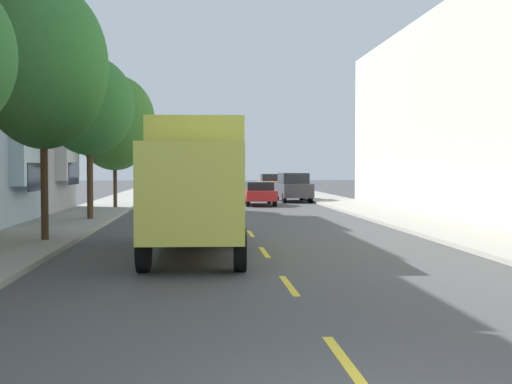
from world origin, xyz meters
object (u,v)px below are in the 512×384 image
object	(u,v)px
parked_suv_charcoal	(293,187)
street_tree_farthest	(115,123)
parked_wagon_silver	(164,189)
parked_wagon_forest	(167,186)
delivery_box_truck	(198,179)
parked_pickup_orange	(273,185)
moving_red_sedan	(259,193)
street_tree_third	(89,106)
parked_sedan_sky	(158,194)
street_tree_second	(43,65)

from	to	relation	value
parked_suv_charcoal	street_tree_farthest	bearing A→B (deg)	-145.28
parked_wagon_silver	parked_wagon_forest	size ratio (longest dim) A/B	1.00
parked_suv_charcoal	delivery_box_truck	bearing A→B (deg)	-103.61
delivery_box_truck	parked_pickup_orange	size ratio (longest dim) A/B	1.49
parked_pickup_orange	moving_red_sedan	size ratio (longest dim) A/B	1.19
street_tree_third	parked_suv_charcoal	size ratio (longest dim) A/B	1.41
parked_sedan_sky	parked_suv_charcoal	bearing A→B (deg)	30.89
parked_pickup_orange	street_tree_second	bearing A→B (deg)	-106.85
delivery_box_truck	parked_sedan_sky	bearing A→B (deg)	96.68
parked_sedan_sky	moving_red_sedan	xyz separation A→B (m)	(6.01, 1.15, 0.00)
street_tree_third	parked_sedan_sky	xyz separation A→B (m)	(2.19, 10.37, -4.15)
moving_red_sedan	parked_wagon_silver	bearing A→B (deg)	132.45
street_tree_second	moving_red_sedan	distance (m)	21.69
parked_sedan_sky	parked_wagon_forest	distance (m)	14.24
street_tree_second	parked_wagon_silver	bearing A→B (deg)	85.44
street_tree_third	parked_pickup_orange	world-z (taller)	street_tree_third
street_tree_farthest	delivery_box_truck	bearing A→B (deg)	-75.87
street_tree_farthest	parked_sedan_sky	distance (m)	5.12
street_tree_third	street_tree_farthest	xyz separation A→B (m)	(-0.00, 8.03, -0.16)
street_tree_farthest	delivery_box_truck	world-z (taller)	street_tree_farthest
street_tree_third	street_tree_farthest	size ratio (longest dim) A/B	0.95
street_tree_farthest	moving_red_sedan	distance (m)	9.76
street_tree_farthest	parked_wagon_forest	distance (m)	17.15
street_tree_second	parked_sedan_sky	world-z (taller)	street_tree_second
street_tree_third	parked_wagon_silver	bearing A→B (deg)	83.44
parked_pickup_orange	delivery_box_truck	bearing A→B (deg)	-99.28
street_tree_farthest	moving_red_sedan	bearing A→B (deg)	23.06
street_tree_second	delivery_box_truck	size ratio (longest dim) A/B	0.97
street_tree_third	moving_red_sedan	distance (m)	14.74
parked_wagon_forest	parked_suv_charcoal	size ratio (longest dim) A/B	0.98
parked_wagon_silver	moving_red_sedan	world-z (taller)	parked_wagon_silver
delivery_box_truck	moving_red_sedan	bearing A→B (deg)	80.65
delivery_box_truck	parked_pickup_orange	world-z (taller)	delivery_box_truck
parked_suv_charcoal	parked_sedan_sky	bearing A→B (deg)	-149.11
street_tree_third	delivery_box_truck	bearing A→B (deg)	-65.87
street_tree_third	moving_red_sedan	world-z (taller)	street_tree_third
parked_pickup_orange	moving_red_sedan	bearing A→B (deg)	-99.19
parked_wagon_forest	parked_suv_charcoal	distance (m)	12.71
street_tree_third	parked_pickup_orange	distance (m)	29.98
street_tree_second	parked_wagon_forest	xyz separation A→B (m)	(1.94, 32.63, -4.56)
street_tree_third	parked_pickup_orange	bearing A→B (deg)	68.65
moving_red_sedan	parked_suv_charcoal	bearing A→B (deg)	56.56
moving_red_sedan	street_tree_farthest	bearing A→B (deg)	-156.94
street_tree_second	parked_wagon_forest	bearing A→B (deg)	86.60
delivery_box_truck	parked_pickup_orange	distance (m)	38.48
street_tree_farthest	parked_wagon_forest	size ratio (longest dim) A/B	1.52
parked_pickup_orange	parked_suv_charcoal	bearing A→B (deg)	-89.74
street_tree_third	moving_red_sedan	xyz separation A→B (m)	(8.20, 11.52, -4.15)
delivery_box_truck	parked_wagon_forest	bearing A→B (deg)	94.38
street_tree_third	moving_red_sedan	bearing A→B (deg)	54.56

